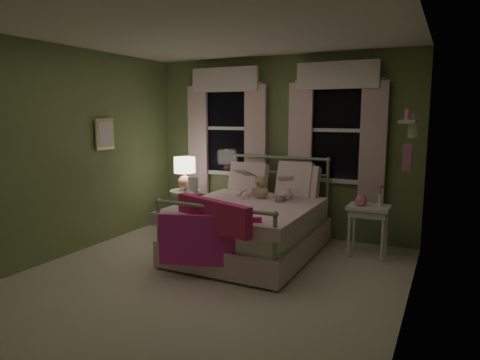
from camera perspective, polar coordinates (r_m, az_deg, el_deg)
The scene contains 18 objects.
room_shell at distance 4.45m, azimuth -4.63°, elevation 2.67°, with size 4.20×4.20×4.20m.
bed at distance 5.47m, azimuth 1.64°, elevation -5.98°, with size 1.58×2.03×1.18m.
pink_throw at distance 4.54m, azimuth -3.84°, elevation -6.06°, with size 1.07×0.50×0.71m.
child_left at distance 5.86m, azimuth 0.90°, elevation 0.70°, with size 0.27×0.18×0.75m, color #F7D1DD.
child_right at distance 5.65m, azimuth 6.03°, elevation -0.24°, with size 0.31×0.24×0.64m, color #F7D1DD.
book_left at distance 5.64m, azimuth -0.19°, elevation 0.55°, with size 0.20×0.27×0.03m, color beige.
book_right at distance 5.42m, azimuth 5.11°, elevation -0.28°, with size 0.20×0.27×0.02m, color beige.
teddy_bear at distance 5.63m, azimuth 2.78°, elevation -1.23°, with size 0.24×0.20×0.32m.
nightstand_left at distance 6.42m, azimuth -7.28°, elevation -3.41°, with size 0.46×0.46×0.65m.
table_lamp at distance 6.33m, azimuth -7.38°, elevation 1.33°, with size 0.31×0.31×0.48m.
book_nightstand at distance 6.26m, azimuth -6.97°, elevation -1.50°, with size 0.16×0.22×0.02m, color beige.
nightstand_right at distance 5.55m, azimuth 16.78°, elevation -4.30°, with size 0.50×0.40×0.64m.
pink_toy at distance 5.52m, azimuth 15.83°, elevation -2.63°, with size 0.14×0.18×0.14m.
bud_vase at distance 5.53m, azimuth 18.21°, elevation -1.88°, with size 0.06×0.06×0.28m.
window_left at distance 6.61m, azimuth -1.88°, elevation 7.53°, with size 1.34×0.13×1.96m.
window_right at distance 6.00m, azimuth 12.69°, elevation 7.17°, with size 1.34×0.13×1.96m.
wall_shelf at distance 4.51m, azimuth 21.56°, elevation 5.01°, with size 0.15×0.50×0.60m.
framed_picture at distance 6.11m, azimuth -17.59°, elevation 5.85°, with size 0.03×0.32×0.42m.
Camera 1 is at (2.29, -3.79, 1.78)m, focal length 32.00 mm.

